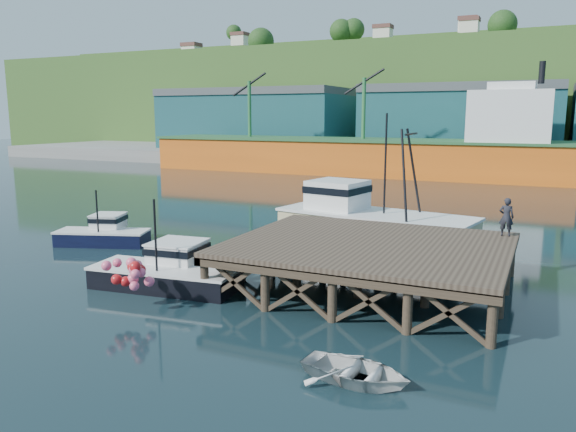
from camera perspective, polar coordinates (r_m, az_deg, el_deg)
The scene contains 12 objects.
ground at distance 27.93m, azimuth -2.74°, elevation -5.84°, with size 300.00×300.00×0.00m, color black.
wharf at distance 25.25m, azimuth 8.16°, elevation -3.12°, with size 12.00×10.00×2.62m.
far_quay at distance 94.81m, azimuth 17.42°, elevation 5.69°, with size 160.00×40.00×2.00m, color gray.
warehouse_left at distance 100.68m, azimuth -3.22°, elevation 9.51°, with size 32.00×16.00×9.00m, color #194C54.
warehouse_mid at distance 89.63m, azimuth 17.17°, elevation 8.99°, with size 28.00×16.00×9.00m, color #194C54.
cargo_ship at distance 74.88m, azimuth 8.73°, elevation 6.73°, with size 55.50×10.00×13.75m.
hillside at distance 124.42m, azimuth 19.59°, elevation 11.15°, with size 220.00×50.00×22.00m, color #2D511E.
boat_navy at distance 35.77m, azimuth -18.18°, elevation -1.64°, with size 5.79×3.91×3.40m.
boat_black at distance 26.19m, azimuth -12.08°, elevation -5.41°, with size 6.99×5.84×4.17m.
trawler at distance 33.84m, azimuth 8.41°, elevation -0.29°, with size 12.26×6.25×7.83m.
dinghy at distance 17.15m, azimuth 6.92°, elevation -15.36°, with size 2.35×3.29×0.68m, color silver.
dockworker at distance 28.13m, azimuth 21.30°, elevation -0.09°, with size 0.66×0.43×1.81m, color black.
Camera 1 is at (12.53, -23.74, 7.72)m, focal length 35.00 mm.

